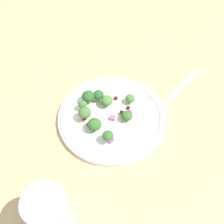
{
  "coord_description": "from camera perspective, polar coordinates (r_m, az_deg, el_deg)",
  "views": [
    {
      "loc": [
        5.1,
        40.26,
        55.14
      ],
      "look_at": [
        -0.71,
        1.32,
        2.7
      ],
      "focal_mm": 48.16,
      "sensor_mm": 36.0,
      "label": 1
    }
  ],
  "objects": [
    {
      "name": "plate",
      "position": [
        0.67,
        0.0,
        -0.94
      ],
      "size": [
        24.07,
        24.07,
        1.7
      ],
      "color": "white",
      "rests_on": "ground_plane"
    },
    {
      "name": "water_glass",
      "position": [
        0.54,
        -11.9,
        -18.3
      ],
      "size": [
        7.42,
        7.42,
        10.32
      ],
      "primitive_type": "cylinder",
      "color": "silver",
      "rests_on": "ground_plane"
    },
    {
      "name": "broccoli_floret_6",
      "position": [
        0.67,
        -5.63,
        1.48
      ],
      "size": [
        1.92,
        1.92,
        1.95
      ],
      "color": "#8EB77A",
      "rests_on": "plate"
    },
    {
      "name": "broccoli_floret_8",
      "position": [
        0.63,
        -3.34,
        -2.39
      ],
      "size": [
        2.96,
        2.96,
        2.99
      ],
      "color": "#9EC684",
      "rests_on": "plate"
    },
    {
      "name": "onion_bit_2",
      "position": [
        0.63,
        -0.26,
        -5.27
      ],
      "size": [
        1.84,
        1.84,
        0.5
      ],
      "primitive_type": "cube",
      "rotation": [
        0.0,
        0.0,
        2.06
      ],
      "color": "#A35B93",
      "rests_on": "plate"
    },
    {
      "name": "broccoli_floret_5",
      "position": [
        0.61,
        -0.77,
        -4.53
      ],
      "size": [
        2.32,
        2.32,
        2.35
      ],
      "color": "#ADD18E",
      "rests_on": "plate"
    },
    {
      "name": "onion_bit_1",
      "position": [
        0.66,
        0.08,
        -1.1
      ],
      "size": [
        1.32,
        1.36,
        0.6
      ],
      "primitive_type": "cube",
      "rotation": [
        0.0,
        0.0,
        2.85
      ],
      "color": "#A35B93",
      "rests_on": "plate"
    },
    {
      "name": "broccoli_floret_7",
      "position": [
        0.65,
        -5.21,
        -0.16
      ],
      "size": [
        2.84,
        2.84,
        2.87
      ],
      "color": "#ADD18E",
      "rests_on": "plate"
    },
    {
      "name": "cranberry_4",
      "position": [
        0.67,
        3.15,
        0.72
      ],
      "size": [
        0.83,
        0.83,
        0.83
      ],
      "primitive_type": "sphere",
      "color": "maroon",
      "rests_on": "plate"
    },
    {
      "name": "broccoli_floret_2",
      "position": [
        0.68,
        -2.58,
        3.27
      ],
      "size": [
        2.41,
        2.41,
        2.44
      ],
      "color": "#8EB77A",
      "rests_on": "plate"
    },
    {
      "name": "cranberry_3",
      "position": [
        0.64,
        -4.43,
        -2.4
      ],
      "size": [
        0.95,
        0.95,
        0.95
      ],
      "primitive_type": "sphere",
      "color": "maroon",
      "rests_on": "plate"
    },
    {
      "name": "broccoli_floret_3",
      "position": [
        0.68,
        -4.55,
        2.97
      ],
      "size": [
        2.96,
        2.96,
        2.99
      ],
      "color": "#9EC684",
      "rests_on": "plate"
    },
    {
      "name": "dressing_pool",
      "position": [
        0.67,
        0.0,
        -0.72
      ],
      "size": [
        13.96,
        13.96,
        0.2
      ],
      "primitive_type": "cylinder",
      "color": "white",
      "rests_on": "plate"
    },
    {
      "name": "cranberry_0",
      "position": [
        0.69,
        0.74,
        2.67
      ],
      "size": [
        0.93,
        0.93,
        0.93
      ],
      "primitive_type": "sphere",
      "color": "maroon",
      "rests_on": "plate"
    },
    {
      "name": "cranberry_2",
      "position": [
        0.65,
        -5.27,
        -1.21
      ],
      "size": [
        0.99,
        0.99,
        0.99
      ],
      "primitive_type": "sphere",
      "color": "maroon",
      "rests_on": "plate"
    },
    {
      "name": "fork",
      "position": [
        0.73,
        11.79,
        3.24
      ],
      "size": [
        15.28,
        13.49,
        0.5
      ],
      "color": "silver",
      "rests_on": "ground_plane"
    },
    {
      "name": "cranberry_1",
      "position": [
        0.66,
        1.84,
        -0.02
      ],
      "size": [
        0.88,
        0.88,
        0.88
      ],
      "primitive_type": "sphere",
      "color": "#4C0A14",
      "rests_on": "plate"
    },
    {
      "name": "broccoli_floret_1",
      "position": [
        0.67,
        -0.7,
        2.22
      ],
      "size": [
        2.63,
        2.63,
        2.67
      ],
      "color": "#9EC684",
      "rests_on": "plate"
    },
    {
      "name": "broccoli_floret_0",
      "position": [
        0.68,
        3.47,
        2.56
      ],
      "size": [
        2.18,
        2.18,
        2.21
      ],
      "color": "#ADD18E",
      "rests_on": "plate"
    },
    {
      "name": "ground_plane",
      "position": [
        0.69,
        -0.74,
        -1.05
      ],
      "size": [
        180.0,
        180.0,
        2.0
      ],
      "primitive_type": "cube",
      "color": "tan"
    },
    {
      "name": "onion_bit_0",
      "position": [
        0.67,
        3.29,
        0.0
      ],
      "size": [
        1.32,
        1.42,
        0.38
      ],
      "primitive_type": "cube",
      "rotation": [
        0.0,
        0.0,
        0.53
      ],
      "color": "#843D75",
      "rests_on": "plate"
    },
    {
      "name": "broccoli_floret_4",
      "position": [
        0.65,
        2.84,
        -0.75
      ],
      "size": [
        2.48,
        2.48,
        2.51
      ],
      "color": "#ADD18E",
      "rests_on": "plate"
    }
  ]
}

